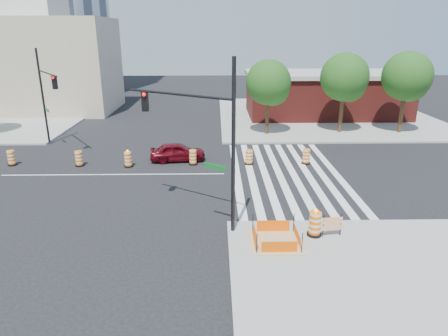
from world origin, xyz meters
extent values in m
plane|color=black|center=(0.00, 0.00, 0.00)|extent=(120.00, 120.00, 0.00)
cube|color=gray|center=(18.00, 18.00, 0.07)|extent=(22.00, 22.00, 0.15)
cube|color=silver|center=(7.80, 0.00, 0.01)|extent=(0.45, 13.50, 0.01)
cube|color=silver|center=(8.70, 0.00, 0.01)|extent=(0.45, 13.50, 0.01)
cube|color=silver|center=(9.60, 0.00, 0.01)|extent=(0.45, 13.50, 0.01)
cube|color=silver|center=(10.50, 0.00, 0.01)|extent=(0.45, 13.50, 0.01)
cube|color=silver|center=(11.40, 0.00, 0.01)|extent=(0.45, 13.50, 0.01)
cube|color=silver|center=(12.30, 0.00, 0.01)|extent=(0.45, 13.50, 0.01)
cube|color=silver|center=(13.20, 0.00, 0.01)|extent=(0.45, 13.50, 0.01)
cube|color=silver|center=(14.10, 0.00, 0.01)|extent=(0.45, 13.50, 0.01)
cube|color=silver|center=(0.00, 0.00, 0.01)|extent=(14.00, 0.12, 0.01)
cube|color=tan|center=(9.00, -9.00, 0.17)|extent=(2.20, 2.20, 0.05)
cube|color=#F45A04|center=(9.00, -9.90, 0.43)|extent=(1.44, 0.02, 0.55)
cube|color=#F45A04|center=(9.00, -8.10, 0.43)|extent=(1.44, 0.02, 0.55)
cube|color=#F45A04|center=(8.10, -9.00, 0.43)|extent=(0.02, 1.44, 0.55)
cube|color=#F45A04|center=(9.90, -9.00, 0.43)|extent=(0.02, 1.44, 0.55)
cylinder|color=black|center=(8.10, -9.90, 0.60)|extent=(0.04, 0.04, 0.90)
cylinder|color=black|center=(9.90, -9.90, 0.60)|extent=(0.04, 0.04, 0.90)
cylinder|color=black|center=(8.10, -8.10, 0.60)|extent=(0.04, 0.04, 0.90)
cylinder|color=black|center=(9.90, -8.10, 0.60)|extent=(0.04, 0.04, 0.90)
cube|color=maroon|center=(18.00, 18.00, 2.10)|extent=(16.00, 8.00, 4.20)
cube|color=gray|center=(18.00, 18.00, 4.40)|extent=(16.50, 8.50, 0.40)
cube|color=tan|center=(-12.00, 22.00, 5.00)|extent=(14.00, 10.00, 10.00)
imported|color=#540710|center=(3.83, 2.78, 0.64)|extent=(3.92, 1.93, 1.29)
cylinder|color=black|center=(7.23, -7.88, 3.91)|extent=(0.17, 0.17, 7.51)
cylinder|color=black|center=(4.87, -6.34, 5.97)|extent=(4.78, 3.18, 0.11)
cube|color=black|center=(3.22, -5.26, 5.50)|extent=(0.30, 0.26, 0.94)
sphere|color=#FF0C0C|center=(3.22, -5.44, 5.83)|extent=(0.17, 0.17, 0.17)
cube|color=#0C591E|center=(6.44, -7.37, 2.97)|extent=(0.96, 0.65, 0.23)
cylinder|color=black|center=(-6.92, 7.48, 3.78)|extent=(0.16, 0.16, 7.25)
cylinder|color=black|center=(-5.41, 5.23, 5.77)|extent=(3.12, 4.58, 0.11)
cube|color=black|center=(-4.34, 3.65, 5.32)|extent=(0.29, 0.25, 0.91)
sphere|color=#FF0C0C|center=(-4.34, 3.47, 5.63)|extent=(0.16, 0.16, 0.16)
cube|color=#0C591E|center=(-6.42, 6.73, 2.87)|extent=(0.64, 0.92, 0.23)
cylinder|color=black|center=(10.76, -8.42, 0.20)|extent=(0.64, 0.64, 0.11)
cylinder|color=#FF6C05|center=(10.76, -8.42, 0.74)|extent=(0.51, 0.51, 1.01)
sphere|color=#FF990C|center=(10.76, -8.42, 1.32)|extent=(0.17, 0.17, 0.17)
cube|color=#FF6C05|center=(11.48, -8.51, 0.89)|extent=(0.90, 0.16, 0.30)
cube|color=#FF6C05|center=(11.48, -8.51, 0.55)|extent=(0.90, 0.16, 0.23)
cylinder|color=black|center=(11.08, -8.57, 0.68)|extent=(0.04, 0.04, 1.06)
cylinder|color=black|center=(11.88, -8.46, 0.68)|extent=(0.04, 0.04, 1.06)
cylinder|color=#382314|center=(10.92, 9.93, 2.01)|extent=(0.29, 0.29, 4.03)
sphere|color=#144815|center=(10.92, 9.93, 4.53)|extent=(3.78, 3.78, 3.78)
sphere|color=#144815|center=(11.37, 10.19, 3.90)|extent=(2.77, 2.77, 2.77)
sphere|color=#144815|center=(10.56, 9.75, 4.15)|extent=(2.52, 2.52, 2.52)
cylinder|color=#382314|center=(17.46, 10.48, 2.18)|extent=(0.34, 0.34, 4.35)
sphere|color=#144815|center=(17.46, 10.48, 4.89)|extent=(4.08, 4.08, 4.08)
sphere|color=#144815|center=(17.99, 10.80, 4.21)|extent=(2.99, 2.99, 2.99)
sphere|color=#144815|center=(17.04, 10.27, 4.49)|extent=(2.72, 2.72, 2.72)
cylinder|color=#382314|center=(22.69, 10.24, 2.22)|extent=(0.35, 0.35, 4.43)
sphere|color=#144815|center=(22.69, 10.24, 4.99)|extent=(4.15, 4.15, 4.15)
sphere|color=#144815|center=(23.24, 10.56, 4.29)|extent=(3.05, 3.05, 3.05)
sphere|color=#144815|center=(22.26, 10.02, 4.57)|extent=(2.77, 2.77, 2.77)
cylinder|color=black|center=(-7.27, 2.03, 0.05)|extent=(0.60, 0.60, 0.10)
cylinder|color=#FF6C05|center=(-7.27, 2.03, 0.55)|extent=(0.48, 0.48, 0.95)
cylinder|color=black|center=(-2.68, 1.79, 0.05)|extent=(0.60, 0.60, 0.10)
cylinder|color=#FF6C05|center=(-2.68, 1.79, 0.55)|extent=(0.48, 0.48, 0.95)
cylinder|color=black|center=(0.65, 1.53, 0.05)|extent=(0.60, 0.60, 0.10)
cylinder|color=#FF6C05|center=(0.65, 1.53, 0.55)|extent=(0.48, 0.48, 0.95)
sphere|color=#FF990C|center=(0.65, 1.53, 1.10)|extent=(0.16, 0.16, 0.16)
cylinder|color=black|center=(4.93, 1.94, 0.05)|extent=(0.60, 0.60, 0.10)
cylinder|color=#FF6C05|center=(4.93, 1.94, 0.55)|extent=(0.48, 0.48, 0.95)
cylinder|color=black|center=(8.74, 1.89, 0.05)|extent=(0.60, 0.60, 0.10)
cylinder|color=#FF6C05|center=(8.74, 1.89, 0.55)|extent=(0.48, 0.48, 0.95)
cylinder|color=black|center=(12.64, 1.96, 0.05)|extent=(0.60, 0.60, 0.10)
cylinder|color=#FF6C05|center=(12.64, 1.96, 0.55)|extent=(0.48, 0.48, 0.95)
camera|label=1|loc=(6.51, -23.84, 8.56)|focal=32.00mm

